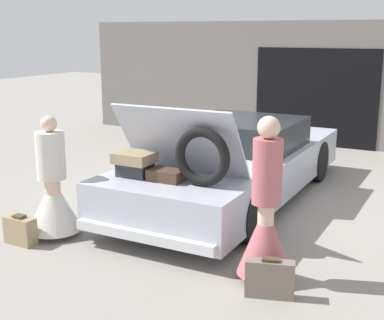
% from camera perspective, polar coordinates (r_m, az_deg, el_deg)
% --- Properties ---
extents(ground_plane, '(40.00, 40.00, 0.00)m').
position_cam_1_polar(ground_plane, '(8.48, 4.52, -4.04)').
color(ground_plane, gray).
extents(garage_wall_back, '(12.00, 0.14, 2.80)m').
position_cam_1_polar(garage_wall_back, '(12.53, 13.14, 7.86)').
color(garage_wall_back, slate).
rests_on(garage_wall_back, ground_plane).
extents(car, '(1.98, 5.30, 1.69)m').
position_cam_1_polar(car, '(8.32, 4.60, -0.33)').
color(car, '#B2B7C6').
rests_on(car, ground_plane).
extents(person_left, '(0.69, 0.69, 1.56)m').
position_cam_1_polar(person_left, '(7.01, -14.60, -3.56)').
color(person_left, beige).
rests_on(person_left, ground_plane).
extents(person_right, '(0.58, 0.58, 1.75)m').
position_cam_1_polar(person_right, '(5.58, 7.85, -6.75)').
color(person_right, beige).
rests_on(person_right, ground_plane).
extents(suitcase_beside_left_person, '(0.41, 0.19, 0.37)m').
position_cam_1_polar(suitcase_beside_left_person, '(6.96, -17.84, -7.16)').
color(suitcase_beside_left_person, '#9E8460').
rests_on(suitcase_beside_left_person, ground_plane).
extents(suitcase_beside_right_person, '(0.50, 0.28, 0.41)m').
position_cam_1_polar(suitcase_beside_right_person, '(5.43, 8.30, -12.42)').
color(suitcase_beside_right_person, '#75665B').
rests_on(suitcase_beside_right_person, ground_plane).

